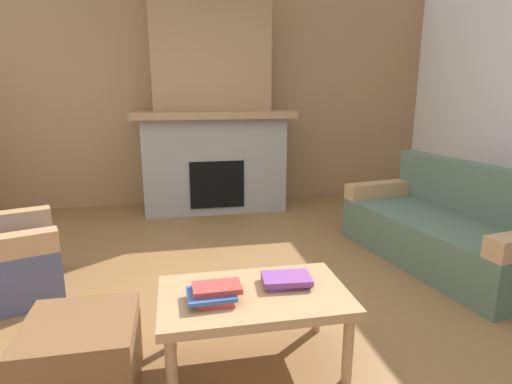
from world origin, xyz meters
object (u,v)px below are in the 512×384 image
at_px(coffee_table, 254,302).
at_px(ottoman, 83,358).
at_px(couch, 447,230).
at_px(fireplace, 212,116).

height_order(coffee_table, ottoman, coffee_table).
xyz_separation_m(couch, coffee_table, (-1.92, -1.06, 0.09)).
bearing_deg(coffee_table, couch, 29.02).
bearing_deg(couch, ottoman, -157.92).
xyz_separation_m(fireplace, couch, (1.82, -2.15, -0.88)).
distance_m(coffee_table, ottoman, 0.89).
bearing_deg(fireplace, couch, -49.67).
bearing_deg(fireplace, ottoman, -106.39).
xyz_separation_m(coffee_table, ottoman, (-0.87, -0.07, -0.18)).
height_order(couch, coffee_table, couch).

